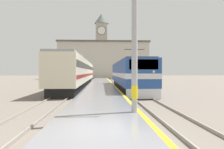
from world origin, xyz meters
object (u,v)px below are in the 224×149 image
(locomotive_train, at_px, (128,75))
(passenger_train, at_px, (79,72))
(catenary_mast, at_px, (136,26))
(clock_tower, at_px, (101,43))

(locomotive_train, relative_size, passenger_train, 0.55)
(passenger_train, relative_size, catenary_mast, 4.53)
(locomotive_train, relative_size, catenary_mast, 2.48)
(passenger_train, distance_m, clock_tower, 48.83)
(clock_tower, bearing_deg, locomotive_train, -86.76)
(passenger_train, xyz_separation_m, clock_tower, (3.64, 47.48, 10.79))
(locomotive_train, xyz_separation_m, catenary_mast, (-1.80, -16.89, 2.47))
(passenger_train, height_order, clock_tower, clock_tower)
(passenger_train, height_order, catenary_mast, catenary_mast)
(catenary_mast, height_order, clock_tower, clock_tower)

